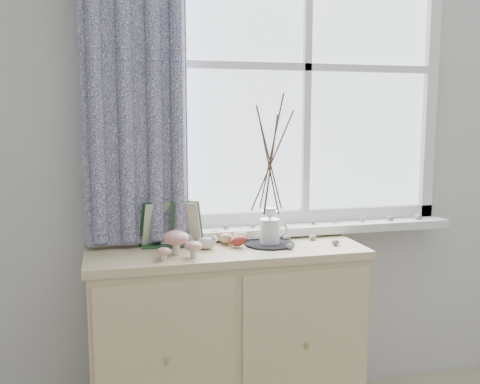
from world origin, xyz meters
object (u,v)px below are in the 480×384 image
(botanical_book, at_px, (173,224))
(toadstool_cluster, at_px, (178,242))
(twig_pitcher, at_px, (270,158))
(sideboard, at_px, (227,340))

(botanical_book, xyz_separation_m, toadstool_cluster, (0.01, -0.15, -0.05))
(toadstool_cluster, distance_m, twig_pitcher, 0.54)
(sideboard, xyz_separation_m, toadstool_cluster, (-0.22, -0.09, 0.48))
(botanical_book, bearing_deg, toadstool_cluster, -82.19)
(sideboard, height_order, twig_pitcher, twig_pitcher)
(sideboard, height_order, toadstool_cluster, toadstool_cluster)
(botanical_book, relative_size, toadstool_cluster, 1.62)
(twig_pitcher, bearing_deg, botanical_book, 172.57)
(toadstool_cluster, bearing_deg, twig_pitcher, 12.14)
(sideboard, distance_m, toadstool_cluster, 0.54)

